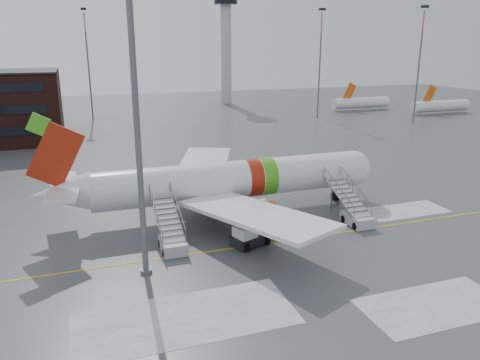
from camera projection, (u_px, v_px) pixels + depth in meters
name	position (u px, v px, depth m)	size (l,w,h in m)	color
ground	(228.00, 244.00, 40.64)	(260.00, 260.00, 0.00)	#494C4F
airliner	(225.00, 181.00, 47.11)	(35.03, 32.97, 11.18)	white
airstair_fwd	(354.00, 212.00, 45.33)	(2.05, 7.70, 3.48)	#ACAFB3
airstair_aft	(171.00, 236.00, 39.68)	(2.05, 7.70, 3.48)	#A6A9AD
pushback_tug	(248.00, 237.00, 40.12)	(3.60, 3.16, 1.83)	black
light_mast_near	(134.00, 83.00, 31.55)	(1.20, 1.20, 27.61)	#595B60
control_tower	(226.00, 36.00, 130.93)	(6.40, 6.40, 30.00)	#B2B5BA
light_mast_far_ne	(320.00, 57.00, 106.19)	(1.20, 1.20, 24.25)	#595B60
light_mast_far_n	(88.00, 57.00, 104.93)	(1.20, 1.20, 24.25)	#595B60
light_mast_far_e	(420.00, 58.00, 98.54)	(1.20, 1.20, 24.25)	#595B60
distant_aircraft	(386.00, 112.00, 118.35)	(35.00, 18.00, 8.00)	#D8590C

